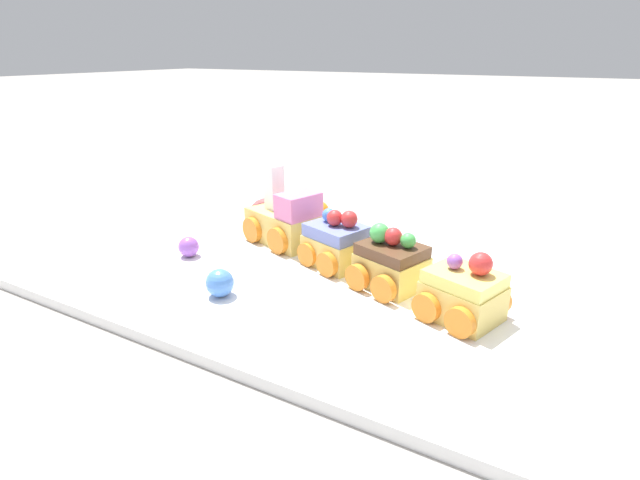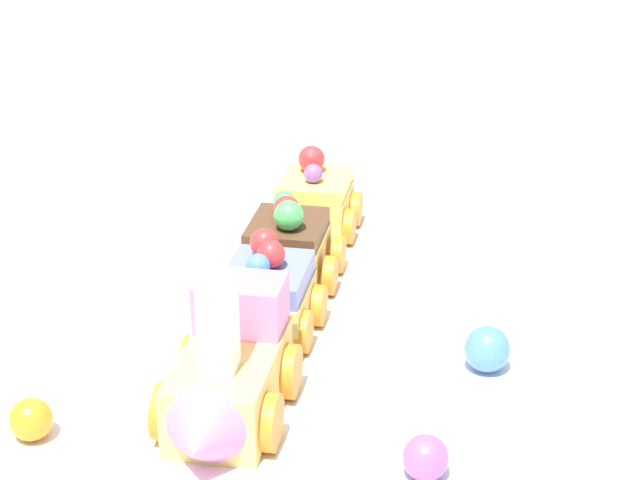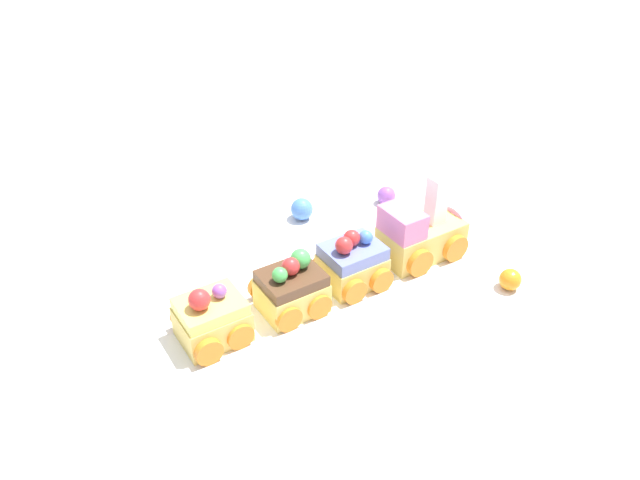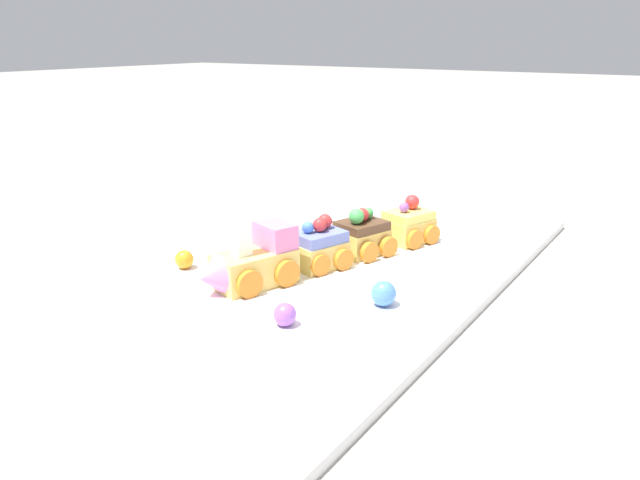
{
  "view_description": "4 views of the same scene",
  "coord_description": "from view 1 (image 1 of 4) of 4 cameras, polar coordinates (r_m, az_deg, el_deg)",
  "views": [
    {
      "loc": [
        -0.24,
        0.45,
        0.24
      ],
      "look_at": [
        0.0,
        0.03,
        0.06
      ],
      "focal_mm": 28.0,
      "sensor_mm": 36.0,
      "label": 1
    },
    {
      "loc": [
        0.62,
        -0.07,
        0.36
      ],
      "look_at": [
        0.0,
        0.01,
        0.08
      ],
      "focal_mm": 60.0,
      "sensor_mm": 36.0,
      "label": 2
    },
    {
      "loc": [
        -0.44,
        -0.34,
        0.44
      ],
      "look_at": [
        0.0,
        0.02,
        0.05
      ],
      "focal_mm": 35.0,
      "sensor_mm": 36.0,
      "label": 3
    },
    {
      "loc": [
        0.64,
        0.4,
        0.3
      ],
      "look_at": [
        -0.01,
        -0.03,
        0.04
      ],
      "focal_mm": 35.0,
      "sensor_mm": 36.0,
      "label": 4
    }
  ],
  "objects": [
    {
      "name": "gumball_blue",
      "position": [
        0.51,
        -11.38,
        -4.83
      ],
      "size": [
        0.03,
        0.03,
        0.03
      ],
      "primitive_type": "sphere",
      "color": "#4C84E0",
      "rests_on": "display_board"
    },
    {
      "name": "ground_plane",
      "position": [
        0.57,
        1.46,
        -4.73
      ],
      "size": [
        10.0,
        10.0,
        0.0
      ],
      "primitive_type": "plane",
      "color": "gray"
    },
    {
      "name": "cake_car_chocolate",
      "position": [
        0.52,
        7.98,
        -2.82
      ],
      "size": [
        0.08,
        0.08,
        0.07
      ],
      "rotation": [
        0.0,
        0.0,
        -0.31
      ],
      "color": "#EACC66",
      "rests_on": "display_board"
    },
    {
      "name": "cake_train_locomotive",
      "position": [
        0.64,
        -4.59,
        2.32
      ],
      "size": [
        0.13,
        0.09,
        0.1
      ],
      "rotation": [
        0.0,
        0.0,
        -0.31
      ],
      "color": "#EACC66",
      "rests_on": "display_board"
    },
    {
      "name": "display_board",
      "position": [
        0.56,
        1.47,
        -4.18
      ],
      "size": [
        0.77,
        0.4,
        0.01
      ],
      "primitive_type": "cube",
      "color": "white",
      "rests_on": "ground_plane"
    },
    {
      "name": "cake_car_lemon",
      "position": [
        0.48,
        16.06,
        -5.99
      ],
      "size": [
        0.08,
        0.08,
        0.07
      ],
      "rotation": [
        0.0,
        0.0,
        -0.31
      ],
      "color": "#EACC66",
      "rests_on": "display_board"
    },
    {
      "name": "gumball_purple",
      "position": [
        0.62,
        -14.78,
        -0.75
      ],
      "size": [
        0.02,
        0.02,
        0.02
      ],
      "primitive_type": "sphere",
      "color": "#9956C6",
      "rests_on": "display_board"
    },
    {
      "name": "gumball_orange",
      "position": [
        0.74,
        0.05,
        3.48
      ],
      "size": [
        0.02,
        0.02,
        0.02
      ],
      "primitive_type": "sphere",
      "color": "orange",
      "rests_on": "display_board"
    },
    {
      "name": "cake_car_blueberry",
      "position": [
        0.57,
        1.89,
        -0.43
      ],
      "size": [
        0.08,
        0.08,
        0.07
      ],
      "rotation": [
        0.0,
        0.0,
        -0.31
      ],
      "color": "#EACC66",
      "rests_on": "display_board"
    }
  ]
}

